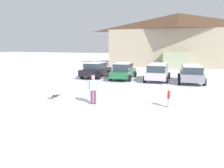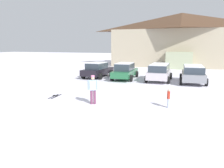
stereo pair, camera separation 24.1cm
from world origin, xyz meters
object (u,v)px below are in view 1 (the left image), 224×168
(parked_green_coupe, at_px, (123,71))
(pair_of_skis, at_px, (55,96))
(parked_grey_wagon, at_px, (191,73))
(skier_adult_in_blue_parka, at_px, (93,88))
(skier_child_in_red_jacket, at_px, (169,97))
(parked_black_sedan, at_px, (96,70))
(parked_silver_wagon, at_px, (158,71))
(ski_lodge, at_px, (178,39))

(parked_green_coupe, bearing_deg, pair_of_skis, -103.24)
(parked_green_coupe, distance_m, parked_grey_wagon, 6.37)
(parked_grey_wagon, bearing_deg, skier_adult_in_blue_parka, -118.89)
(parked_grey_wagon, xyz_separation_m, skier_child_in_red_jacket, (-1.17, -8.85, -0.27))
(parked_black_sedan, bearing_deg, skier_adult_in_blue_parka, -67.18)
(skier_child_in_red_jacket, bearing_deg, parked_silver_wagon, 101.50)
(ski_lodge, height_order, skier_adult_in_blue_parka, ski_lodge)
(parked_green_coupe, distance_m, skier_child_in_red_jacket, 10.31)
(parked_grey_wagon, relative_size, skier_adult_in_blue_parka, 2.70)
(ski_lodge, distance_m, skier_child_in_red_jacket, 26.32)
(ski_lodge, bearing_deg, skier_child_in_red_jacket, -87.70)
(parked_black_sedan, relative_size, parked_silver_wagon, 1.00)
(ski_lodge, xyz_separation_m, parked_silver_wagon, (-0.79, -17.04, -3.40))
(parked_grey_wagon, height_order, pair_of_skis, parked_grey_wagon)
(parked_green_coupe, xyz_separation_m, skier_adult_in_blue_parka, (1.07, -9.66, 0.12))
(parked_black_sedan, distance_m, parked_silver_wagon, 6.45)
(ski_lodge, distance_m, parked_silver_wagon, 17.39)
(ski_lodge, xyz_separation_m, parked_black_sedan, (-7.24, -16.93, -3.47))
(ski_lodge, relative_size, parked_black_sedan, 4.71)
(parked_grey_wagon, bearing_deg, skier_child_in_red_jacket, -97.52)
(parked_silver_wagon, bearing_deg, pair_of_skis, -121.33)
(parked_silver_wagon, bearing_deg, ski_lodge, 87.36)
(parked_silver_wagon, distance_m, pair_of_skis, 10.53)
(parked_green_coupe, bearing_deg, skier_child_in_red_jacket, -59.71)
(parked_green_coupe, bearing_deg, ski_lodge, 76.37)
(skier_child_in_red_jacket, bearing_deg, parked_grey_wagon, 82.48)
(skier_child_in_red_jacket, distance_m, skier_adult_in_blue_parka, 4.22)
(skier_adult_in_blue_parka, height_order, pair_of_skis, skier_adult_in_blue_parka)
(skier_child_in_red_jacket, bearing_deg, parked_green_coupe, 120.29)
(parked_black_sedan, height_order, skier_child_in_red_jacket, parked_black_sedan)
(parked_black_sedan, distance_m, parked_grey_wagon, 9.45)
(parked_green_coupe, relative_size, skier_adult_in_blue_parka, 2.88)
(ski_lodge, bearing_deg, parked_black_sedan, -113.14)
(skier_child_in_red_jacket, bearing_deg, parked_black_sedan, 132.28)
(ski_lodge, xyz_separation_m, skier_adult_in_blue_parka, (-3.09, -26.79, -3.33))
(skier_adult_in_blue_parka, bearing_deg, parked_grey_wagon, 61.11)
(parked_silver_wagon, relative_size, skier_adult_in_blue_parka, 2.77)
(parked_grey_wagon, relative_size, skier_child_in_red_jacket, 4.30)
(skier_adult_in_blue_parka, bearing_deg, ski_lodge, 83.42)
(parked_black_sedan, relative_size, parked_green_coupe, 0.96)
(pair_of_skis, bearing_deg, parked_green_coupe, 76.76)
(parked_green_coupe, bearing_deg, parked_grey_wagon, -0.45)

